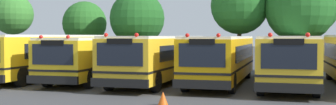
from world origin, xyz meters
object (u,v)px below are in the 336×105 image
(school_bus_3, at_px, (160,56))
(tree_1, at_px, (83,24))
(school_bus_2, at_px, (102,56))
(tree_0, at_px, (11,14))
(traffic_cone, at_px, (163,98))
(school_bus_5, at_px, (288,58))
(school_bus_4, at_px, (221,58))
(school_bus_1, at_px, (48,54))
(tree_4, at_px, (304,8))
(tree_3, at_px, (240,4))
(tree_2, at_px, (136,17))

(school_bus_3, relative_size, tree_1, 2.12)
(school_bus_2, relative_size, tree_1, 2.07)
(tree_0, relative_size, traffic_cone, 11.62)
(school_bus_5, height_order, tree_0, tree_0)
(school_bus_2, height_order, school_bus_4, school_bus_4)
(school_bus_3, relative_size, tree_0, 1.92)
(school_bus_2, xyz_separation_m, school_bus_5, (10.25, 0.06, 0.05))
(school_bus_4, xyz_separation_m, school_bus_5, (3.34, 0.36, 0.01))
(school_bus_1, xyz_separation_m, tree_4, (14.59, 7.30, 2.92))
(school_bus_3, height_order, tree_4, tree_4)
(school_bus_2, bearing_deg, school_bus_5, 179.60)
(school_bus_3, height_order, school_bus_5, school_bus_5)
(tree_4, bearing_deg, school_bus_1, -153.43)
(tree_0, bearing_deg, school_bus_5, -18.10)
(traffic_cone, bearing_deg, school_bus_5, 60.81)
(tree_1, bearing_deg, tree_4, -6.76)
(tree_1, xyz_separation_m, tree_3, (12.81, -1.76, 1.22))
(school_bus_3, bearing_deg, tree_1, -44.38)
(tree_2, distance_m, tree_4, 12.13)
(school_bus_2, bearing_deg, tree_3, -134.16)
(tree_1, xyz_separation_m, tree_4, (17.03, -2.02, 0.86))
(school_bus_3, xyz_separation_m, traffic_cone, (2.37, -7.42, -1.13))
(tree_4, bearing_deg, traffic_cone, -109.69)
(school_bus_3, bearing_deg, traffic_cone, 108.60)
(school_bus_3, relative_size, traffic_cone, 22.28)
(school_bus_2, xyz_separation_m, school_bus_4, (6.91, -0.30, 0.03))
(school_bus_4, xyz_separation_m, tree_0, (-18.07, 7.36, 2.84))
(school_bus_5, xyz_separation_m, traffic_cone, (-4.33, -7.76, -1.14))
(tree_2, relative_size, tree_3, 0.90)
(school_bus_4, distance_m, tree_4, 9.10)
(tree_1, xyz_separation_m, tree_2, (4.95, -0.99, 0.45))
(school_bus_3, bearing_deg, school_bus_4, -179.61)
(school_bus_4, xyz_separation_m, traffic_cone, (-1.00, -7.39, -1.12))
(tree_0, relative_size, tree_4, 0.89)
(school_bus_2, xyz_separation_m, tree_1, (-5.80, 9.16, 2.14))
(school_bus_2, relative_size, tree_0, 1.88)
(tree_0, xyz_separation_m, traffic_cone, (17.07, -14.75, -3.96))
(school_bus_1, distance_m, tree_3, 13.24)
(school_bus_4, distance_m, tree_3, 8.39)
(school_bus_2, bearing_deg, school_bus_4, 176.76)
(school_bus_4, relative_size, tree_2, 1.74)
(tree_4, bearing_deg, school_bus_5, -97.85)
(school_bus_3, xyz_separation_m, tree_3, (3.46, 7.67, 3.31))
(school_bus_2, height_order, traffic_cone, school_bus_2)
(tree_0, bearing_deg, tree_1, 21.43)
(tree_4, bearing_deg, tree_3, 176.53)
(school_bus_4, relative_size, traffic_cone, 20.39)
(school_bus_4, distance_m, tree_2, 11.77)
(school_bus_1, distance_m, tree_2, 9.05)
(school_bus_3, xyz_separation_m, school_bus_5, (6.70, 0.33, 0.00))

